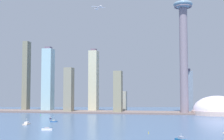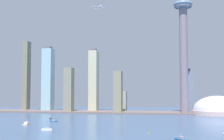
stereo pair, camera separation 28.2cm
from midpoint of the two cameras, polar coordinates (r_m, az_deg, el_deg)
waterfront_pier at (r=737.53m, az=-0.63°, el=-7.48°), size 681.37×78.38×3.49m
observation_tower at (r=712.14m, az=12.59°, el=5.59°), size 41.48×41.48×345.56m
stadium_dome at (r=713.12m, az=18.25°, el=-6.90°), size 106.41×106.41×61.87m
skyscraper_0 at (r=782.81m, az=2.12°, el=-5.59°), size 13.21×20.75×49.21m
skyscraper_1 at (r=743.58m, az=-7.67°, el=-3.57°), size 18.64×22.86×103.36m
skyscraper_2 at (r=779.82m, az=-3.27°, el=-1.92°), size 20.23×27.51×152.36m
skyscraper_3 at (r=857.61m, az=-7.87°, el=-5.10°), size 18.21×14.32×58.45m
skyscraper_4 at (r=839.24m, az=-14.98°, el=-1.03°), size 13.47×21.23×175.62m
skyscraper_5 at (r=711.28m, az=1.08°, el=-3.96°), size 17.82×21.36×94.08m
skyscraper_6 at (r=801.83m, az=-11.30°, el=-1.69°), size 23.96×27.02×158.53m
skyscraper_7 at (r=781.01m, az=13.23°, el=-3.67°), size 26.19×13.42×102.98m
boat_0 at (r=330.42m, az=12.18°, el=-11.92°), size 12.63×14.93×7.43m
boat_1 at (r=491.73m, az=-14.94°, el=-9.19°), size 9.04×18.23×9.54m
boat_3 at (r=415.27m, az=-11.49°, el=-10.27°), size 13.40×5.39×3.62m
boat_4 at (r=583.60m, az=-10.88°, el=-8.43°), size 5.08×8.91×6.04m
boat_5 at (r=527.04m, az=-10.30°, el=-8.93°), size 11.41×4.80×9.39m
channel_buoy_0 at (r=378.83m, az=6.51°, el=-10.97°), size 1.04×1.04×2.41m
channel_buoy_1 at (r=674.64m, az=-12.58°, el=-7.77°), size 1.46×1.46×2.56m
airplane at (r=754.29m, az=-2.41°, el=11.05°), size 29.97×32.28×8.46m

